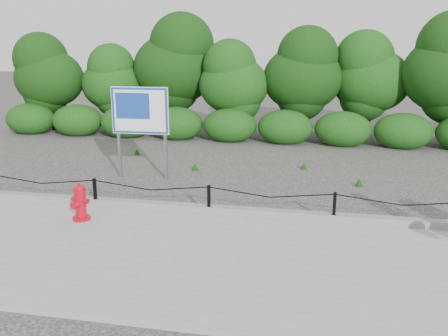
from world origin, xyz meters
TOP-DOWN VIEW (x-y plane):
  - ground at (0.00, 0.00)m, footprint 90.00×90.00m
  - sidewalk at (0.00, -2.00)m, footprint 14.00×4.00m
  - curb at (0.00, 0.05)m, footprint 14.00×0.22m
  - chain_barrier at (0.00, 0.00)m, footprint 10.06×0.06m
  - treeline at (0.50, 8.97)m, footprint 20.02×3.66m
  - fire_hydrant at (-2.40, -0.85)m, footprint 0.43×0.44m
  - advertising_sign at (-2.35, 2.43)m, footprint 1.50×0.16m

SIDE VIEW (x-z plane):
  - ground at x=0.00m, z-range 0.00..0.00m
  - sidewalk at x=0.00m, z-range 0.00..0.08m
  - curb at x=0.00m, z-range 0.08..0.22m
  - fire_hydrant at x=-2.40m, z-range 0.06..0.81m
  - chain_barrier at x=0.00m, z-range 0.16..0.76m
  - advertising_sign at x=-2.35m, z-range 0.49..2.89m
  - treeline at x=0.50m, z-range 0.14..4.64m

